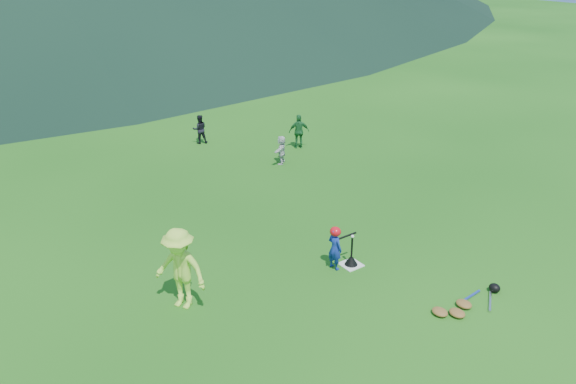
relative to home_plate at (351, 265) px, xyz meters
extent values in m
plane|color=#154E11|center=(0.00, 0.00, -0.01)|extent=(120.00, 120.00, 0.00)
cube|color=silver|center=(0.00, 0.00, 0.00)|extent=(0.45, 0.45, 0.02)
sphere|color=white|center=(0.00, 0.00, 0.73)|extent=(0.08, 0.08, 0.08)
imported|color=navy|center=(-0.40, 0.12, 0.49)|extent=(0.29, 0.40, 1.01)
imported|color=#BAEE46|center=(-3.80, 0.76, 0.86)|extent=(1.13, 1.29, 1.73)
imported|color=black|center=(1.04, 9.53, 0.52)|extent=(0.61, 0.54, 1.05)
imported|color=#1E642E|center=(3.67, 7.07, 0.60)|extent=(0.77, 0.60, 1.22)
imported|color=silver|center=(2.31, 6.17, 0.46)|extent=(0.85, 0.79, 0.95)
cone|color=black|center=(0.00, 0.00, 0.10)|extent=(0.30, 0.30, 0.18)
cylinder|color=black|center=(0.00, 0.00, 0.44)|extent=(0.04, 0.04, 0.50)
ellipsoid|color=red|center=(-0.40, 0.12, 0.92)|extent=(0.24, 0.26, 0.22)
cylinder|color=black|center=(-0.10, 0.14, 0.69)|extent=(0.62, 0.07, 0.07)
ellipsoid|color=olive|center=(0.47, -2.63, 0.05)|extent=(0.28, 0.34, 0.13)
ellipsoid|color=olive|center=(0.82, -2.51, 0.05)|extent=(0.28, 0.34, 0.13)
ellipsoid|color=olive|center=(0.22, -2.41, 0.05)|extent=(0.28, 0.34, 0.13)
cylinder|color=silver|center=(1.37, -2.73, 0.02)|extent=(0.62, 0.47, 0.06)
cylinder|color=#263FA5|center=(1.17, -2.38, 0.02)|extent=(0.68, 0.10, 0.05)
ellipsoid|color=black|center=(1.77, -2.53, 0.08)|extent=(0.22, 0.24, 0.19)
cube|color=gray|center=(0.00, 28.00, 0.59)|extent=(70.00, 0.03, 1.20)
cube|color=yellow|center=(0.00, 28.00, 1.23)|extent=(70.00, 0.08, 0.08)
cylinder|color=gray|center=(0.00, 28.00, 0.59)|extent=(0.07, 0.07, 1.30)
cylinder|color=gray|center=(35.00, 28.00, 0.59)|extent=(0.07, 0.07, 1.30)
cylinder|color=#382314|center=(1.60, 33.50, 1.90)|extent=(0.56, 0.56, 3.81)
cylinder|color=#382314|center=(6.40, 35.00, 2.19)|extent=(0.56, 0.56, 4.41)
cylinder|color=#382314|center=(11.20, 32.00, 1.62)|extent=(0.56, 0.56, 3.25)
cylinder|color=#382314|center=(16.00, 33.50, 1.91)|extent=(0.56, 0.56, 3.85)
cylinder|color=#382314|center=(25.60, 32.00, 1.63)|extent=(0.56, 0.56, 3.29)
camera|label=1|loc=(-7.45, -8.15, 6.73)|focal=35.00mm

